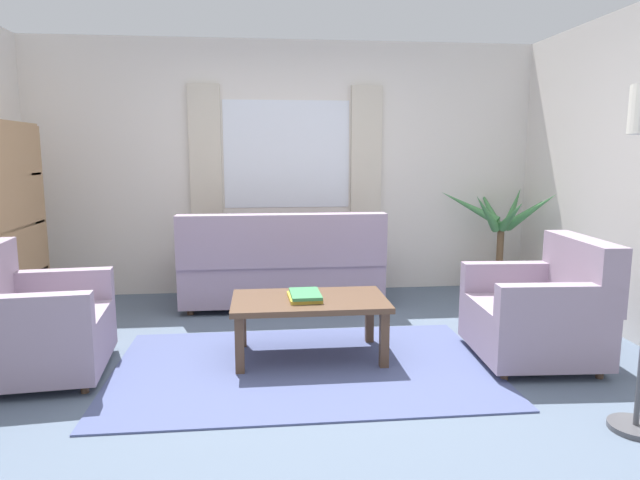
{
  "coord_description": "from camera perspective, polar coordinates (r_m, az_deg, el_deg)",
  "views": [
    {
      "loc": [
        -0.27,
        -3.62,
        1.47
      ],
      "look_at": [
        0.19,
        0.7,
        0.78
      ],
      "focal_mm": 31.13,
      "sensor_mm": 36.0,
      "label": 1
    }
  ],
  "objects": [
    {
      "name": "couch",
      "position": [
        5.36,
        -3.94,
        -2.89
      ],
      "size": [
        1.9,
        0.82,
        0.92
      ],
      "rotation": [
        0.0,
        0.0,
        3.14
      ],
      "color": "#998499",
      "rests_on": "ground_plane"
    },
    {
      "name": "potted_plant",
      "position": [
        6.01,
        18.06,
        -0.18
      ],
      "size": [
        1.04,
        1.12,
        1.14
      ],
      "color": "#9E6B4C",
      "rests_on": "ground_plane"
    },
    {
      "name": "coffee_table",
      "position": [
        3.99,
        -1.09,
        -6.82
      ],
      "size": [
        1.1,
        0.64,
        0.44
      ],
      "color": "brown",
      "rests_on": "ground_plane"
    },
    {
      "name": "armchair_left",
      "position": [
        4.14,
        -27.61,
        -7.71
      ],
      "size": [
        0.89,
        0.91,
        0.88
      ],
      "rotation": [
        0.0,
        0.0,
        1.66
      ],
      "color": "#998499",
      "rests_on": "ground_plane"
    },
    {
      "name": "armchair_right",
      "position": [
        4.25,
        21.84,
        -6.87
      ],
      "size": [
        0.87,
        0.89,
        0.88
      ],
      "rotation": [
        0.0,
        0.0,
        -1.63
      ],
      "color": "#998499",
      "rests_on": "ground_plane"
    },
    {
      "name": "wall_back",
      "position": [
        5.89,
        -3.45,
        7.32
      ],
      "size": [
        5.32,
        0.12,
        2.6
      ],
      "primitive_type": "cube",
      "color": "silver",
      "rests_on": "ground_plane"
    },
    {
      "name": "window_with_curtains",
      "position": [
        5.81,
        -3.42,
        8.78
      ],
      "size": [
        1.98,
        0.07,
        1.4
      ],
      "color": "white"
    },
    {
      "name": "area_rug",
      "position": [
        3.92,
        -1.68,
        -12.95
      ],
      "size": [
        2.58,
        1.62,
        0.01
      ],
      "primitive_type": "cube",
      "color": "#4C5684",
      "rests_on": "ground_plane"
    },
    {
      "name": "bookshelf",
      "position": [
        5.27,
        -29.19,
        1.45
      ],
      "size": [
        0.3,
        0.94,
        1.72
      ],
      "rotation": [
        0.0,
        0.0,
        -1.57
      ],
      "color": "#A87F56",
      "rests_on": "ground_plane"
    },
    {
      "name": "book_stack_on_table",
      "position": [
        3.96,
        -1.57,
        -5.75
      ],
      "size": [
        0.24,
        0.33,
        0.05
      ],
      "color": "gold",
      "rests_on": "coffee_table"
    },
    {
      "name": "ground_plane",
      "position": [
        3.92,
        -1.68,
        -13.03
      ],
      "size": [
        6.24,
        6.24,
        0.0
      ],
      "primitive_type": "plane",
      "color": "slate"
    }
  ]
}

